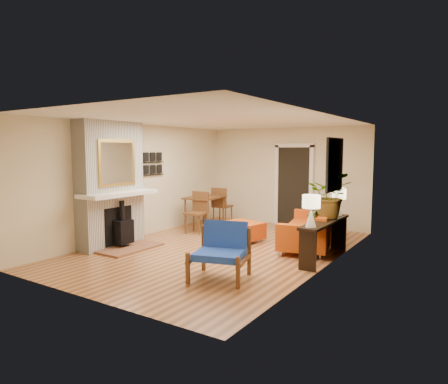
# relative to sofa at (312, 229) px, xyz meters

# --- Properties ---
(room_shell) EXTENTS (6.50, 6.50, 6.50)m
(room_shell) POSITION_rel_sofa_xyz_m (-0.92, 1.39, 0.87)
(room_shell) COLOR #C57E4B
(room_shell) RESTS_ON ground
(fireplace) EXTENTS (1.09, 1.68, 2.60)m
(fireplace) POSITION_rel_sofa_xyz_m (-3.52, -2.25, 0.87)
(fireplace) COLOR white
(fireplace) RESTS_ON ground
(sofa) EXTENTS (1.39, 2.32, 0.85)m
(sofa) POSITION_rel_sofa_xyz_m (0.00, 0.00, 0.00)
(sofa) COLOR silver
(sofa) RESTS_ON ground
(ottoman) EXTENTS (0.98, 0.98, 0.42)m
(ottoman) POSITION_rel_sofa_xyz_m (-1.50, -0.43, -0.13)
(ottoman) COLOR silver
(ottoman) RESTS_ON ground
(blue_chair) EXTENTS (1.03, 1.02, 0.87)m
(blue_chair) POSITION_rel_sofa_xyz_m (-0.48, -2.72, 0.10)
(blue_chair) COLOR brown
(blue_chair) RESTS_ON ground
(dining_table) EXTENTS (0.91, 1.89, 1.00)m
(dining_table) POSITION_rel_sofa_xyz_m (-3.00, 0.44, 0.28)
(dining_table) COLOR brown
(dining_table) RESTS_ON ground
(console_table) EXTENTS (0.34, 1.85, 0.72)m
(console_table) POSITION_rel_sofa_xyz_m (0.55, -0.84, 0.20)
(console_table) COLOR black
(console_table) RESTS_ON ground
(lamp_near) EXTENTS (0.30, 0.30, 0.54)m
(lamp_near) POSITION_rel_sofa_xyz_m (0.55, -1.57, 0.69)
(lamp_near) COLOR white
(lamp_near) RESTS_ON console_table
(lamp_far) EXTENTS (0.30, 0.30, 0.54)m
(lamp_far) POSITION_rel_sofa_xyz_m (0.55, -0.08, 0.69)
(lamp_far) COLOR white
(lamp_far) RESTS_ON console_table
(houseplant) EXTENTS (0.91, 0.83, 0.88)m
(houseplant) POSITION_rel_sofa_xyz_m (0.54, -0.54, 0.79)
(houseplant) COLOR #1E5919
(houseplant) RESTS_ON console_table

